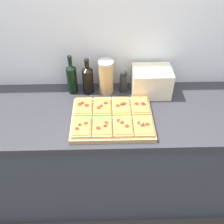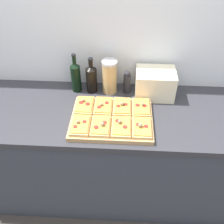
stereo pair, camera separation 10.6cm
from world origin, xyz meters
name	(u,v)px [view 2 (the right image)]	position (x,y,z in m)	size (l,w,h in m)	color
ground_plane	(108,220)	(0.00, 0.00, 0.00)	(12.00, 12.00, 0.00)	#3D3833
wall_back	(114,37)	(0.00, 0.67, 1.25)	(6.00, 0.06, 2.50)	silver
kitchen_counter	(111,154)	(0.00, 0.32, 0.44)	(2.63, 0.67, 0.89)	#333842
cutting_board	(112,119)	(0.01, 0.22, 0.90)	(0.52, 0.40, 0.03)	tan
pizza_slice_back_left	(84,105)	(-0.17, 0.32, 0.93)	(0.11, 0.18, 0.05)	tan
pizza_slice_back_midleft	(103,106)	(-0.05, 0.31, 0.93)	(0.11, 0.18, 0.05)	tan
pizza_slice_back_midright	(122,107)	(0.08, 0.31, 0.93)	(0.11, 0.18, 0.05)	tan
pizza_slice_back_right	(141,107)	(0.20, 0.31, 0.93)	(0.11, 0.18, 0.05)	tan
pizza_slice_front_left	(80,125)	(-0.17, 0.13, 0.93)	(0.11, 0.18, 0.05)	tan
pizza_slice_front_midleft	(101,126)	(-0.05, 0.13, 0.93)	(0.11, 0.18, 0.05)	tan
pizza_slice_front_midright	(121,127)	(0.08, 0.13, 0.93)	(0.11, 0.18, 0.05)	tan
pizza_slice_front_right	(142,127)	(0.20, 0.13, 0.93)	(0.11, 0.18, 0.06)	tan
olive_oil_bottle	(76,76)	(-0.26, 0.54, 1.01)	(0.07, 0.07, 0.29)	black
wine_bottle	(91,78)	(-0.15, 0.54, 0.99)	(0.08, 0.08, 0.27)	black
grain_jar_tall	(110,77)	(-0.02, 0.54, 1.01)	(0.11, 0.11, 0.25)	tan
pepper_mill	(127,82)	(0.10, 0.54, 0.97)	(0.05, 0.05, 0.17)	black
toaster_oven	(155,84)	(0.30, 0.52, 0.98)	(0.29, 0.21, 0.19)	beige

